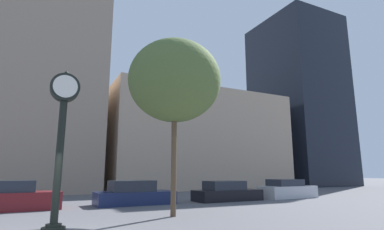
{
  "coord_description": "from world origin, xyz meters",
  "views": [
    {
      "loc": [
        -0.07,
        -9.45,
        1.83
      ],
      "look_at": [
        9.98,
        10.8,
        6.19
      ],
      "focal_mm": 28.0,
      "sensor_mm": 36.0,
      "label": 1
    }
  ],
  "objects_px": {
    "car_silver": "(287,190)",
    "bare_tree": "(175,81)",
    "street_clock": "(62,125)",
    "car_black": "(227,192)",
    "car_maroon": "(10,198)",
    "car_navy": "(134,194)"
  },
  "relations": [
    {
      "from": "car_maroon",
      "to": "street_clock",
      "type": "bearing_deg",
      "value": -77.2
    },
    {
      "from": "street_clock",
      "to": "car_navy",
      "type": "xyz_separation_m",
      "value": [
        4.5,
        6.74,
        -2.84
      ]
    },
    {
      "from": "car_navy",
      "to": "bare_tree",
      "type": "height_order",
      "value": "bare_tree"
    },
    {
      "from": "car_black",
      "to": "car_navy",
      "type": "bearing_deg",
      "value": 174.59
    },
    {
      "from": "car_maroon",
      "to": "car_navy",
      "type": "height_order",
      "value": "car_maroon"
    },
    {
      "from": "street_clock",
      "to": "car_navy",
      "type": "relative_size",
      "value": 1.16
    },
    {
      "from": "street_clock",
      "to": "car_black",
      "type": "xyz_separation_m",
      "value": [
        10.68,
        6.37,
        -2.87
      ]
    },
    {
      "from": "car_navy",
      "to": "car_silver",
      "type": "height_order",
      "value": "car_navy"
    },
    {
      "from": "street_clock",
      "to": "car_maroon",
      "type": "distance_m",
      "value": 7.41
    },
    {
      "from": "car_navy",
      "to": "car_silver",
      "type": "distance_m",
      "value": 11.49
    },
    {
      "from": "car_maroon",
      "to": "car_black",
      "type": "height_order",
      "value": "car_maroon"
    },
    {
      "from": "car_silver",
      "to": "bare_tree",
      "type": "height_order",
      "value": "bare_tree"
    },
    {
      "from": "street_clock",
      "to": "bare_tree",
      "type": "bearing_deg",
      "value": 15.12
    },
    {
      "from": "street_clock",
      "to": "car_silver",
      "type": "xyz_separation_m",
      "value": [
        15.98,
        6.33,
        -2.83
      ]
    },
    {
      "from": "car_maroon",
      "to": "car_navy",
      "type": "relative_size",
      "value": 1.0
    },
    {
      "from": "car_maroon",
      "to": "car_black",
      "type": "distance_m",
      "value": 12.45
    },
    {
      "from": "street_clock",
      "to": "car_black",
      "type": "bearing_deg",
      "value": 30.8
    },
    {
      "from": "car_navy",
      "to": "street_clock",
      "type": "bearing_deg",
      "value": -125.23
    },
    {
      "from": "car_maroon",
      "to": "bare_tree",
      "type": "relative_size",
      "value": 0.58
    },
    {
      "from": "car_silver",
      "to": "bare_tree",
      "type": "distance_m",
      "value": 13.51
    },
    {
      "from": "car_maroon",
      "to": "bare_tree",
      "type": "height_order",
      "value": "bare_tree"
    },
    {
      "from": "car_silver",
      "to": "bare_tree",
      "type": "bearing_deg",
      "value": -158.36
    }
  ]
}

